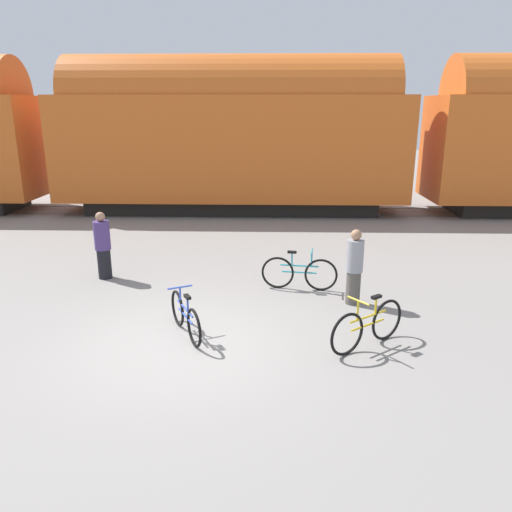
# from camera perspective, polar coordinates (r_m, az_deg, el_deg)

# --- Properties ---
(ground_plane) EXTENTS (80.00, 80.00, 0.00)m
(ground_plane) POSITION_cam_1_polar(r_m,az_deg,el_deg) (8.92, -8.29, -9.87)
(ground_plane) COLOR gray
(freight_train) EXTENTS (41.12, 3.03, 5.78)m
(freight_train) POSITION_cam_1_polar(r_m,az_deg,el_deg) (19.33, -2.83, 14.04)
(freight_train) COLOR black
(freight_train) RESTS_ON ground_plane
(rail_near) EXTENTS (53.12, 0.07, 0.01)m
(rail_near) POSITION_cam_1_polar(r_m,az_deg,el_deg) (19.01, -2.87, 4.73)
(rail_near) COLOR #4C4238
(rail_near) RESTS_ON ground_plane
(rail_far) EXTENTS (53.12, 0.07, 0.01)m
(rail_far) POSITION_cam_1_polar(r_m,az_deg,el_deg) (20.41, -2.56, 5.57)
(rail_far) COLOR #4C4238
(rail_far) RESTS_ON ground_plane
(bicycle_yellow) EXTENTS (1.40, 1.10, 0.93)m
(bicycle_yellow) POSITION_cam_1_polar(r_m,az_deg,el_deg) (8.76, 12.64, -7.79)
(bicycle_yellow) COLOR black
(bicycle_yellow) RESTS_ON ground_plane
(bicycle_blue) EXTENTS (0.79, 1.48, 0.85)m
(bicycle_blue) POSITION_cam_1_polar(r_m,az_deg,el_deg) (9.07, -8.07, -6.85)
(bicycle_blue) COLOR black
(bicycle_blue) RESTS_ON ground_plane
(bicycle_teal) EXTENTS (1.70, 0.46, 0.92)m
(bicycle_teal) POSITION_cam_1_polar(r_m,az_deg,el_deg) (11.21, 4.96, -1.94)
(bicycle_teal) COLOR black
(bicycle_teal) RESTS_ON ground_plane
(person_in_grey) EXTENTS (0.35, 0.35, 1.59)m
(person_in_grey) POSITION_cam_1_polar(r_m,az_deg,el_deg) (10.45, 11.17, -1.28)
(person_in_grey) COLOR #514C47
(person_in_grey) RESTS_ON ground_plane
(person_in_purple) EXTENTS (0.37, 0.37, 1.62)m
(person_in_purple) POSITION_cam_1_polar(r_m,az_deg,el_deg) (12.33, -17.10, 1.11)
(person_in_purple) COLOR black
(person_in_purple) RESTS_ON ground_plane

